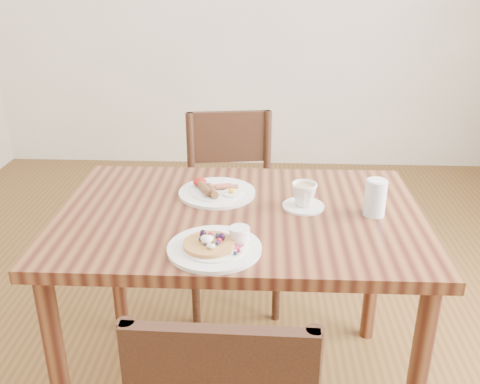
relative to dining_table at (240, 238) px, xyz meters
The scene contains 6 objects.
dining_table is the anchor object (origin of this frame).
chair_far 0.67m from the dining_table, 96.02° to the left, with size 0.47×0.47×0.88m.
pancake_plate 0.29m from the dining_table, 102.49° to the right, with size 0.27×0.27×0.06m.
breakfast_plate 0.20m from the dining_table, 124.05° to the left, with size 0.27×0.27×0.04m.
teacup_saucer 0.26m from the dining_table, 11.53° to the left, with size 0.14×0.14×0.09m.
water_glass 0.46m from the dining_table, ahead, with size 0.07×0.07×0.12m, color silver.
Camera 1 is at (0.07, -1.59, 1.51)m, focal length 40.00 mm.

